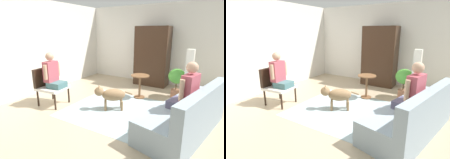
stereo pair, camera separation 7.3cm
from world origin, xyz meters
The scene contains 13 objects.
ground_plane centered at (0.00, 0.00, 0.00)m, with size 6.59×6.59×0.00m, color tan.
back_wall centered at (0.00, 2.81, 1.32)m, with size 5.85×0.12×2.65m, color silver.
left_wall centered at (-2.68, 0.30, 1.32)m, with size 0.12×6.09×2.65m, color silver.
area_rug centered at (0.14, 0.00, 0.00)m, with size 2.53×2.10×0.01m, color #9EB2B7.
couch centered at (1.51, -0.15, 0.31)m, with size 1.27×2.20×0.88m.
armchair centered at (-1.66, -0.56, 0.53)m, with size 0.70×0.67×0.91m.
person_on_couch centered at (1.47, -0.17, 0.78)m, with size 0.49×0.55×0.86m.
person_on_armchair centered at (-1.51, -0.54, 0.79)m, with size 0.47×0.51×0.84m.
round_end_table centered at (0.10, 1.00, 0.42)m, with size 0.49×0.49×0.64m.
dog centered at (-0.16, -0.06, 0.36)m, with size 0.76×0.56×0.58m.
potted_plant centered at (0.93, 1.56, 0.53)m, with size 0.45×0.45×0.80m.
column_lamp centered at (1.22, 1.51, 0.66)m, with size 0.20×0.20×1.34m.
armoire_cabinet centered at (-0.08, 2.40, 0.97)m, with size 1.07×0.56×1.93m, color #382316.
Camera 1 is at (1.91, -3.37, 1.78)m, focal length 28.90 mm.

